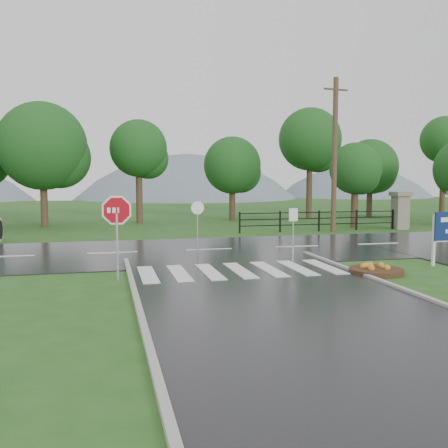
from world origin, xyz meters
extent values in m
plane|color=#23511B|center=(0.00, 0.00, 0.00)|extent=(120.00, 120.00, 0.00)
cube|color=black|center=(0.00, 10.00, 0.00)|extent=(90.00, 8.00, 0.04)
cube|color=silver|center=(-3.00, 5.00, 0.06)|extent=(0.50, 2.80, 0.02)
cube|color=silver|center=(-2.00, 5.00, 0.06)|extent=(0.50, 2.80, 0.02)
cube|color=silver|center=(-1.00, 5.00, 0.06)|extent=(0.50, 2.80, 0.02)
cube|color=silver|center=(0.00, 5.00, 0.06)|extent=(0.50, 2.80, 0.02)
cube|color=silver|center=(1.00, 5.00, 0.06)|extent=(0.50, 2.80, 0.02)
cube|color=silver|center=(2.00, 5.00, 0.06)|extent=(0.50, 2.80, 0.02)
cube|color=silver|center=(3.00, 5.00, 0.06)|extent=(0.50, 2.80, 0.02)
cube|color=#A3A39B|center=(-3.55, -4.00, 0.00)|extent=(0.15, 24.00, 0.12)
cube|color=gray|center=(13.00, 16.00, 1.00)|extent=(0.80, 0.80, 2.00)
cube|color=#6B6659|center=(13.00, 16.00, 2.12)|extent=(1.00, 1.00, 0.24)
cube|color=black|center=(7.75, 16.00, 0.40)|extent=(9.50, 0.05, 0.05)
cube|color=black|center=(7.75, 16.00, 0.75)|extent=(9.50, 0.05, 0.05)
cube|color=black|center=(7.75, 16.00, 1.10)|extent=(9.50, 0.05, 0.05)
cube|color=black|center=(3.00, 16.00, 0.60)|extent=(0.08, 0.08, 1.20)
cube|color=black|center=(12.50, 16.00, 0.60)|extent=(0.08, 0.08, 1.20)
sphere|color=slate|center=(8.00, 65.00, -17.28)|extent=(48.00, 48.00, 48.00)
sphere|color=slate|center=(36.00, 65.00, -12.96)|extent=(36.00, 36.00, 36.00)
cube|color=#939399|center=(-3.93, 4.54, 1.01)|extent=(0.06, 0.06, 2.02)
cylinder|color=white|center=(-3.93, 4.55, 2.12)|extent=(1.21, 0.13, 1.22)
cylinder|color=#AA0B17|center=(-3.93, 4.54, 2.12)|extent=(1.05, 0.12, 1.06)
cube|color=silver|center=(6.90, 4.52, 0.91)|extent=(0.10, 0.10, 1.81)
cylinder|color=#332111|center=(4.20, 3.68, 0.09)|extent=(1.72, 1.72, 0.17)
cube|color=#939399|center=(2.99, 7.91, 0.88)|extent=(0.04, 0.04, 1.76)
cube|color=white|center=(2.99, 7.89, 1.62)|extent=(0.41, 0.13, 0.51)
cylinder|color=#939399|center=(-0.81, 8.21, 1.02)|extent=(0.06, 0.06, 2.04)
cylinder|color=white|center=(-0.81, 8.19, 1.94)|extent=(0.51, 0.08, 0.51)
cylinder|color=#473523|center=(8.40, 15.50, 4.33)|extent=(0.29, 0.29, 8.66)
cube|color=brown|center=(8.40, 15.50, 7.98)|extent=(1.54, 0.33, 0.10)
cylinder|color=#3D2B1C|center=(10.78, 17.50, 1.52)|extent=(0.47, 0.47, 3.04)
sphere|color=#154417|center=(10.78, 17.50, 3.65)|extent=(3.18, 3.18, 3.18)
camera|label=1|loc=(-4.27, -10.58, 3.09)|focal=40.00mm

